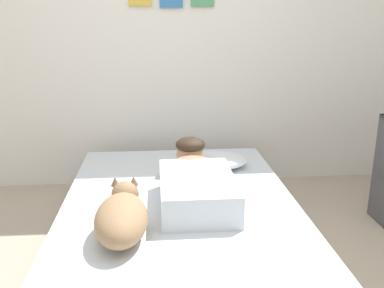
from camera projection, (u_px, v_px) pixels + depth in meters
back_wall at (171, 34)px, 3.45m from camera, size 3.84×0.12×2.50m
bed at (180, 224)px, 2.61m from camera, size 1.42×2.01×0.34m
pillow at (211, 161)px, 3.07m from camera, size 0.52×0.32×0.11m
person_lying at (195, 180)px, 2.57m from camera, size 0.43×0.92×0.27m
dog at (122, 216)px, 2.11m from camera, size 0.26×0.57×0.21m
coffee_cup at (198, 166)px, 3.01m from camera, size 0.12×0.09×0.07m
cell_phone at (173, 215)px, 2.34m from camera, size 0.07×0.14×0.01m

